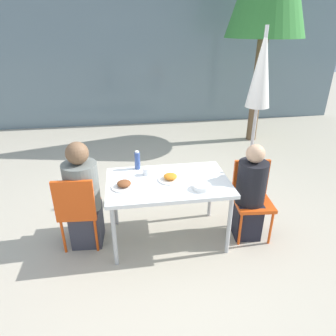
{
  "coord_description": "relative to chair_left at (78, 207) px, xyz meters",
  "views": [
    {
      "loc": [
        -0.42,
        -2.75,
        2.21
      ],
      "look_at": [
        0.0,
        0.0,
        0.88
      ],
      "focal_mm": 32.0,
      "sensor_mm": 36.0,
      "label": 1
    }
  ],
  "objects": [
    {
      "name": "dining_table",
      "position": [
        0.95,
        0.01,
        0.16
      ],
      "size": [
        1.29,
        0.82,
        0.73
      ],
      "color": "white",
      "rests_on": "ground"
    },
    {
      "name": "drinking_cup",
      "position": [
        0.74,
        0.19,
        0.27
      ],
      "size": [
        0.08,
        0.08,
        0.08
      ],
      "color": "white",
      "rests_on": "dining_table"
    },
    {
      "name": "ground_plane",
      "position": [
        0.95,
        0.01,
        -0.51
      ],
      "size": [
        24.0,
        24.0,
        0.0
      ],
      "primitive_type": "plane",
      "color": "#B2A893"
    },
    {
      "name": "person_right",
      "position": [
        1.85,
        -0.08,
        0.02
      ],
      "size": [
        0.32,
        0.32,
        1.12
      ],
      "rotation": [
        0.0,
        0.0,
        3.04
      ],
      "color": "black",
      "rests_on": "ground"
    },
    {
      "name": "plate_0",
      "position": [
        0.49,
        -0.06,
        0.25
      ],
      "size": [
        0.26,
        0.26,
        0.07
      ],
      "color": "white",
      "rests_on": "dining_table"
    },
    {
      "name": "person_left",
      "position": [
        0.06,
        0.08,
        0.05
      ],
      "size": [
        0.36,
        0.36,
        1.19
      ],
      "rotation": [
        0.0,
        0.0,
        -0.07
      ],
      "color": "#383842",
      "rests_on": "ground"
    },
    {
      "name": "salad_bowl",
      "position": [
        1.26,
        -0.21,
        0.25
      ],
      "size": [
        0.18,
        0.18,
        0.05
      ],
      "color": "white",
      "rests_on": "dining_table"
    },
    {
      "name": "plate_1",
      "position": [
        0.98,
        0.03,
        0.25
      ],
      "size": [
        0.26,
        0.26,
        0.07
      ],
      "color": "white",
      "rests_on": "dining_table"
    },
    {
      "name": "chair_right",
      "position": [
        1.9,
        -0.01,
        0.0
      ],
      "size": [
        0.44,
        0.44,
        0.87
      ],
      "rotation": [
        0.0,
        0.0,
        3.04
      ],
      "color": "#E54C14",
      "rests_on": "ground"
    },
    {
      "name": "bottle",
      "position": [
        0.65,
        0.36,
        0.33
      ],
      "size": [
        0.06,
        0.06,
        0.22
      ],
      "color": "#334C8E",
      "rests_on": "dining_table"
    },
    {
      "name": "closed_umbrella",
      "position": [
        2.26,
        0.89,
        1.1
      ],
      "size": [
        0.36,
        0.36,
        2.22
      ],
      "color": "#333333",
      "rests_on": "ground"
    },
    {
      "name": "chair_left",
      "position": [
        0.0,
        0.0,
        0.0
      ],
      "size": [
        0.43,
        0.43,
        0.87
      ],
      "rotation": [
        0.0,
        0.0,
        -0.07
      ],
      "color": "#E54C14",
      "rests_on": "ground"
    },
    {
      "name": "building_facade",
      "position": [
        0.95,
        4.59,
        0.99
      ],
      "size": [
        10.0,
        0.2,
        3.0
      ],
      "color": "slate",
      "rests_on": "ground"
    }
  ]
}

